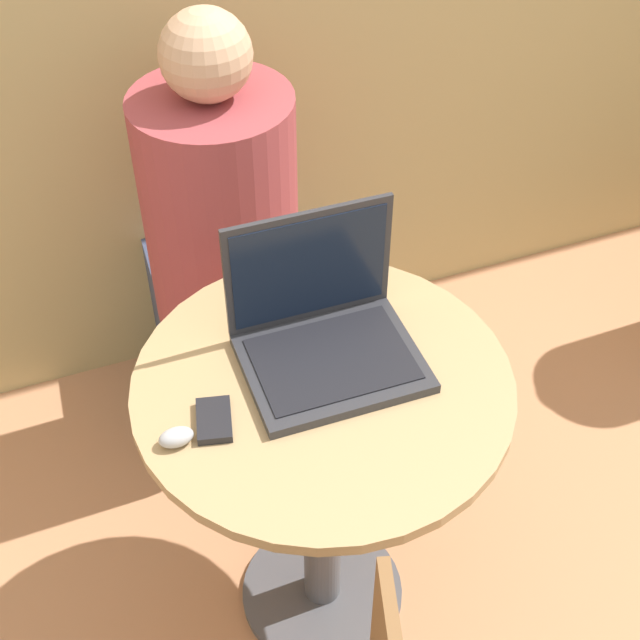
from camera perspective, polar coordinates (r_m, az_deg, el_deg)
name	(u,v)px	position (r m, az deg, el deg)	size (l,w,h in m)	color
ground_plane	(322,593)	(2.21, 0.14, -17.07)	(12.00, 12.00, 0.00)	tan
round_table	(323,452)	(1.76, 0.17, -8.42)	(0.69, 0.69, 0.75)	#4C4C51
laptop	(324,330)	(1.62, 0.27, -0.66)	(0.32, 0.26, 0.26)	#2D2D33
cell_phone	(214,420)	(1.54, -6.80, -6.38)	(0.08, 0.11, 0.02)	black
computer_mouse	(176,437)	(1.52, -9.19, -7.42)	(0.06, 0.04, 0.03)	#B2B2B7
person_seated	(222,269)	(2.23, -6.30, 3.25)	(0.37, 0.56, 1.19)	#3D4766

